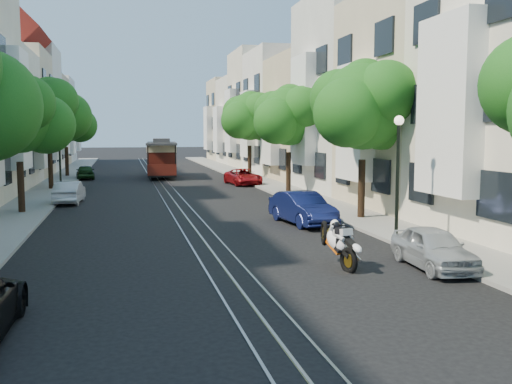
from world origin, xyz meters
TOP-DOWN VIEW (x-y plane):
  - ground at (0.00, 28.00)m, footprint 200.00×200.00m
  - sidewalk_east at (7.25, 28.00)m, footprint 2.50×80.00m
  - sidewalk_west at (-7.25, 28.00)m, footprint 2.50×80.00m
  - rail_left at (-0.55, 28.00)m, footprint 0.06×80.00m
  - rail_slot at (0.00, 28.00)m, footprint 0.06×80.00m
  - rail_right at (0.55, 28.00)m, footprint 0.06×80.00m
  - lane_line at (0.00, 28.00)m, footprint 0.08×80.00m
  - townhouses_east at (11.87, 27.91)m, footprint 7.75×72.00m
  - tree_e_b at (7.26, 8.98)m, footprint 4.93×4.08m
  - tree_e_c at (7.26, 19.98)m, footprint 4.84×3.99m
  - tree_e_d at (7.26, 30.98)m, footprint 5.01×4.16m
  - tree_w_b at (-7.14, 13.98)m, footprint 4.72×3.87m
  - tree_w_c at (-7.14, 24.98)m, footprint 5.13×4.28m
  - tree_w_d at (-7.14, 35.98)m, footprint 4.84×3.99m
  - lamp_east at (6.30, 4.00)m, footprint 0.32×0.32m
  - lamp_west at (-6.30, 22.00)m, footprint 0.32×0.32m
  - sportbike_rider at (3.07, 1.09)m, footprint 0.63×1.95m
  - cable_car at (0.45, 34.00)m, footprint 2.85×7.71m
  - parked_car_e_near at (5.60, 0.42)m, footprint 1.56×3.44m
  - parked_car_e_mid at (4.40, 8.46)m, footprint 1.93×4.14m
  - parked_car_e_far at (5.60, 25.91)m, footprint 2.31×4.25m
  - parked_car_w_mid at (-5.45, 17.72)m, footprint 1.44×3.59m
  - parked_car_w_far at (-5.60, 33.49)m, footprint 1.63×3.47m

SIDE VIEW (x-z plane):
  - ground at x=0.00m, z-range 0.00..0.00m
  - lane_line at x=0.00m, z-range 0.00..0.01m
  - rail_left at x=-0.55m, z-range 0.00..0.02m
  - rail_slot at x=0.00m, z-range 0.00..0.02m
  - rail_right at x=0.55m, z-range 0.00..0.02m
  - sidewalk_east at x=7.25m, z-range 0.00..0.12m
  - sidewalk_west at x=-7.25m, z-range 0.00..0.12m
  - parked_car_e_far at x=5.60m, z-range 0.00..1.13m
  - parked_car_e_near at x=5.60m, z-range 0.00..1.14m
  - parked_car_w_far at x=-5.60m, z-range 0.00..1.15m
  - parked_car_w_mid at x=-5.45m, z-range 0.00..1.16m
  - parked_car_e_mid at x=4.40m, z-range 0.00..1.31m
  - sportbike_rider at x=3.07m, z-range 0.07..1.42m
  - cable_car at x=0.45m, z-range 0.27..3.18m
  - lamp_east at x=6.30m, z-range 0.77..4.93m
  - lamp_west at x=-6.30m, z-range 0.77..4.93m
  - tree_w_b at x=-7.14m, z-range 1.26..7.53m
  - tree_e_c at x=7.26m, z-range 1.34..7.86m
  - tree_w_d at x=-7.14m, z-range 1.34..7.86m
  - tree_e_b at x=7.26m, z-range 1.39..8.07m
  - tree_e_d at x=7.26m, z-range 1.44..8.29m
  - tree_w_c at x=-7.14m, z-range 1.52..8.62m
  - townhouses_east at x=11.87m, z-range -0.82..11.18m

